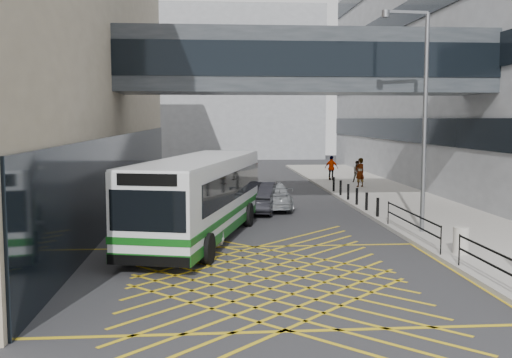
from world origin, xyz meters
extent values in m
plane|color=#333335|center=(0.00, 0.00, 0.00)|extent=(120.00, 120.00, 0.00)
cube|color=black|center=(-5.96, 16.00, 2.00)|extent=(0.10, 41.50, 4.00)
cube|color=black|center=(11.96, 24.00, 4.00)|extent=(0.10, 43.50, 1.60)
cube|color=black|center=(11.96, 24.00, 8.00)|extent=(0.10, 43.50, 1.60)
cube|color=black|center=(11.96, 24.00, 12.00)|extent=(0.10, 43.50, 1.60)
cube|color=gray|center=(-2.00, 60.00, 9.00)|extent=(28.00, 16.00, 18.00)
cube|color=#32373C|center=(3.00, 12.00, 7.50)|extent=(20.00, 4.00, 3.00)
cube|color=black|center=(3.00, 9.98, 7.50)|extent=(19.50, 0.06, 1.60)
cube|color=black|center=(3.00, 14.02, 7.50)|extent=(19.50, 0.06, 1.60)
cube|color=#AAA49C|center=(9.00, 15.00, 0.08)|extent=(6.00, 54.00, 0.16)
cube|color=gold|center=(0.00, 0.00, 0.00)|extent=(12.00, 9.00, 0.01)
cube|color=silver|center=(-2.08, 5.91, 1.77)|extent=(5.44, 11.76, 2.82)
cube|color=#105013|center=(-2.08, 5.91, 0.54)|extent=(5.49, 11.81, 0.35)
cube|color=#105013|center=(-2.08, 5.91, 1.10)|extent=(5.51, 11.82, 0.23)
cube|color=black|center=(-1.92, 6.52, 2.14)|extent=(5.13, 10.36, 1.10)
cube|color=black|center=(-3.53, 0.38, 2.03)|extent=(2.34, 0.69, 1.25)
cube|color=black|center=(-3.53, 0.36, 2.97)|extent=(1.83, 0.54, 0.37)
cube|color=silver|center=(-2.08, 5.91, 3.19)|extent=(5.39, 11.65, 0.10)
cube|color=black|center=(-3.53, 0.36, 0.52)|extent=(2.55, 0.76, 0.31)
cube|color=black|center=(-0.62, 11.46, 0.52)|extent=(2.55, 0.76, 0.31)
cylinder|color=black|center=(-4.30, 2.61, 0.52)|extent=(0.55, 1.08, 1.04)
cylinder|color=black|center=(-1.76, 1.95, 0.52)|extent=(0.55, 1.08, 1.04)
cylinder|color=black|center=(-2.50, 9.47, 0.52)|extent=(0.55, 1.08, 1.04)
cylinder|color=black|center=(0.04, 8.81, 0.52)|extent=(0.55, 1.08, 1.04)
imported|color=silver|center=(-2.34, 5.55, 0.66)|extent=(2.86, 4.47, 1.32)
imported|color=black|center=(0.92, 12.87, 0.80)|extent=(3.17, 5.45, 1.60)
imported|color=#9CA1A5|center=(1.53, 13.87, 0.76)|extent=(2.13, 4.93, 1.53)
cylinder|color=slate|center=(7.01, 6.18, 4.56)|extent=(0.19, 0.19, 8.80)
cube|color=slate|center=(6.13, 6.11, 8.96)|extent=(1.76, 0.25, 0.11)
cylinder|color=slate|center=(5.26, 6.04, 8.87)|extent=(0.33, 0.33, 0.27)
cylinder|color=#ADA89E|center=(6.90, 2.10, 0.62)|extent=(0.53, 0.53, 0.92)
cube|color=black|center=(6.15, -2.00, 1.11)|extent=(0.05, 5.00, 0.05)
cube|color=black|center=(6.15, -2.00, 0.71)|extent=(0.05, 5.00, 0.05)
cube|color=black|center=(6.15, 5.00, 1.11)|extent=(0.05, 6.00, 0.05)
cube|color=black|center=(6.15, 5.00, 0.71)|extent=(0.05, 6.00, 0.05)
cylinder|color=black|center=(6.15, 0.50, 0.66)|extent=(0.04, 0.04, 1.00)
cylinder|color=black|center=(6.15, 2.00, 0.66)|extent=(0.04, 0.04, 1.00)
cylinder|color=black|center=(6.15, 8.00, 0.66)|extent=(0.04, 0.04, 1.00)
cylinder|color=black|center=(6.25, 10.00, 0.61)|extent=(0.14, 0.14, 0.90)
cylinder|color=black|center=(6.25, 12.00, 0.61)|extent=(0.14, 0.14, 0.90)
cylinder|color=black|center=(6.25, 14.00, 0.61)|extent=(0.14, 0.14, 0.90)
cylinder|color=black|center=(6.25, 16.00, 0.61)|extent=(0.14, 0.14, 0.90)
cylinder|color=black|center=(6.25, 18.00, 0.61)|extent=(0.14, 0.14, 0.90)
cylinder|color=black|center=(6.25, 20.00, 0.61)|extent=(0.14, 0.14, 0.90)
imported|color=gray|center=(8.54, 22.33, 1.14)|extent=(0.94, 0.83, 1.95)
imported|color=gray|center=(9.07, 25.05, 0.95)|extent=(0.79, 0.49, 1.57)
imported|color=gray|center=(7.55, 26.94, 1.07)|extent=(1.17, 1.05, 1.82)
camera|label=1|loc=(-1.70, -17.45, 4.77)|focal=42.00mm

